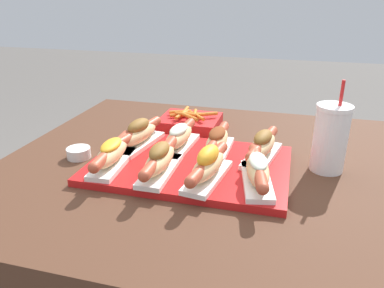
{
  "coord_description": "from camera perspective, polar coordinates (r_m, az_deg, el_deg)",
  "views": [
    {
      "loc": [
        0.19,
        -0.86,
        1.17
      ],
      "look_at": [
        -0.03,
        -0.03,
        0.81
      ],
      "focal_mm": 35.0,
      "sensor_mm": 36.0,
      "label": 1
    }
  ],
  "objects": [
    {
      "name": "patio_table",
      "position": [
        1.19,
        1.94,
        -19.34
      ],
      "size": [
        1.06,
        0.94,
        0.76
      ],
      "color": "#4C2D1E",
      "rests_on": "ground_plane"
    },
    {
      "name": "serving_tray",
      "position": [
        0.94,
        -0.32,
        -3.22
      ],
      "size": [
        0.48,
        0.33,
        0.02
      ],
      "color": "red",
      "rests_on": "patio_table"
    },
    {
      "name": "hot_dog_0",
      "position": [
        0.92,
        -12.11,
        -1.39
      ],
      "size": [
        0.07,
        0.22,
        0.06
      ],
      "color": "white",
      "rests_on": "serving_tray"
    },
    {
      "name": "hot_dog_1",
      "position": [
        0.87,
        -4.94,
        -2.4
      ],
      "size": [
        0.06,
        0.22,
        0.07
      ],
      "color": "white",
      "rests_on": "serving_tray"
    },
    {
      "name": "hot_dog_2",
      "position": [
        0.83,
        2.44,
        -3.24
      ],
      "size": [
        0.09,
        0.22,
        0.08
      ],
      "color": "white",
      "rests_on": "serving_tray"
    },
    {
      "name": "hot_dog_3",
      "position": [
        0.83,
        9.95,
        -3.9
      ],
      "size": [
        0.1,
        0.22,
        0.06
      ],
      "color": "white",
      "rests_on": "serving_tray"
    },
    {
      "name": "hot_dog_4",
      "position": [
        1.02,
        -8.08,
        1.55
      ],
      "size": [
        0.09,
        0.22,
        0.08
      ],
      "color": "white",
      "rests_on": "serving_tray"
    },
    {
      "name": "hot_dog_5",
      "position": [
        1.0,
        -2.02,
        1.04
      ],
      "size": [
        0.07,
        0.22,
        0.07
      ],
      "color": "white",
      "rests_on": "serving_tray"
    },
    {
      "name": "hot_dog_6",
      "position": [
        0.97,
        3.84,
        0.41
      ],
      "size": [
        0.06,
        0.22,
        0.07
      ],
      "color": "white",
      "rests_on": "serving_tray"
    },
    {
      "name": "hot_dog_7",
      "position": [
        0.96,
        10.68,
        -0.25
      ],
      "size": [
        0.09,
        0.22,
        0.07
      ],
      "color": "white",
      "rests_on": "serving_tray"
    },
    {
      "name": "sauce_bowl",
      "position": [
        1.04,
        -16.89,
        -1.21
      ],
      "size": [
        0.06,
        0.06,
        0.03
      ],
      "color": "white",
      "rests_on": "patio_table"
    },
    {
      "name": "drink_cup",
      "position": [
        0.96,
        20.32,
        0.83
      ],
      "size": [
        0.08,
        0.08,
        0.23
      ],
      "color": "white",
      "rests_on": "patio_table"
    },
    {
      "name": "fries_basket",
      "position": [
        1.21,
        -0.29,
        3.44
      ],
      "size": [
        0.19,
        0.16,
        0.06
      ],
      "color": "red",
      "rests_on": "patio_table"
    }
  ]
}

